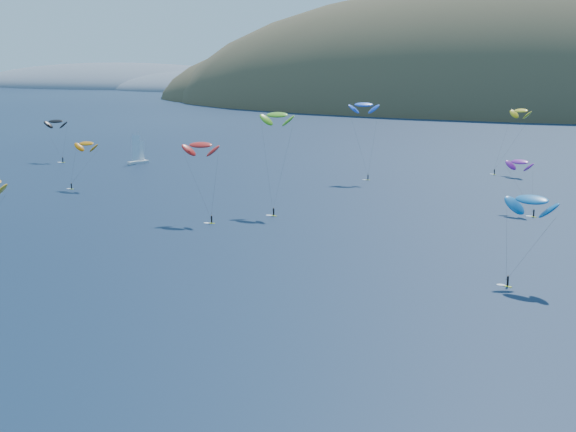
# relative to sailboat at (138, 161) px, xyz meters

# --- Properties ---
(island) EXTENTS (730.00, 300.00, 210.00)m
(island) POSITION_rel_sailboat_xyz_m (131.04, 374.63, -11.70)
(island) COLOR #3D3526
(island) RESTS_ON ground
(headland) EXTENTS (460.00, 250.00, 60.00)m
(headland) POSITION_rel_sailboat_xyz_m (-353.62, 562.35, -4.32)
(headland) COLOR slate
(headland) RESTS_ON ground
(sailboat) EXTENTS (9.95, 9.06, 11.87)m
(sailboat) POSITION_rel_sailboat_xyz_m (0.00, 0.00, 0.00)
(sailboat) COLOR silver
(sailboat) RESTS_ON ground
(kitesurfer_1) EXTENTS (8.25, 7.03, 15.43)m
(kitesurfer_1) POSITION_rel_sailboat_xyz_m (14.35, -50.30, 12.21)
(kitesurfer_1) COLOR #CFEB1A
(kitesurfer_1) RESTS_ON ground
(kitesurfer_3) EXTENTS (9.51, 12.70, 26.75)m
(kitesurfer_3) POSITION_rel_sailboat_xyz_m (79.38, -58.83, 23.18)
(kitesurfer_3) COLOR #CFEB1A
(kitesurfer_3) RESTS_ON ground
(kitesurfer_4) EXTENTS (9.95, 6.88, 26.07)m
(kitesurfer_4) POSITION_rel_sailboat_xyz_m (85.73, -2.93, 22.53)
(kitesurfer_4) COLOR #CFEB1A
(kitesurfer_4) RESTS_ON ground
(kitesurfer_5) EXTENTS (10.62, 10.03, 17.34)m
(kitesurfer_5) POSITION_rel_sailboat_xyz_m (146.61, -103.97, 13.66)
(kitesurfer_5) COLOR #CFEB1A
(kitesurfer_5) RESTS_ON ground
(kitesurfer_6) EXTENTS (9.53, 10.35, 14.70)m
(kitesurfer_6) POSITION_rel_sailboat_xyz_m (137.86, -39.22, 11.62)
(kitesurfer_6) COLOR #CFEB1A
(kitesurfer_6) RESTS_ON ground
(kitesurfer_9) EXTENTS (10.83, 8.33, 20.42)m
(kitesurfer_9) POSITION_rel_sailboat_xyz_m (66.92, -76.94, 16.92)
(kitesurfer_9) COLOR #CFEB1A
(kitesurfer_9) RESTS_ON ground
(kitesurfer_11) EXTENTS (11.59, 15.29, 23.00)m
(kitesurfer_11) POSITION_rel_sailboat_xyz_m (130.27, 31.03, 19.56)
(kitesurfer_11) COLOR #CFEB1A
(kitesurfer_11) RESTS_ON ground
(kitesurfer_12) EXTENTS (11.17, 7.91, 16.95)m
(kitesurfer_12) POSITION_rel_sailboat_xyz_m (-32.56, -3.84, 13.56)
(kitesurfer_12) COLOR #CFEB1A
(kitesurfer_12) RESTS_ON ground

